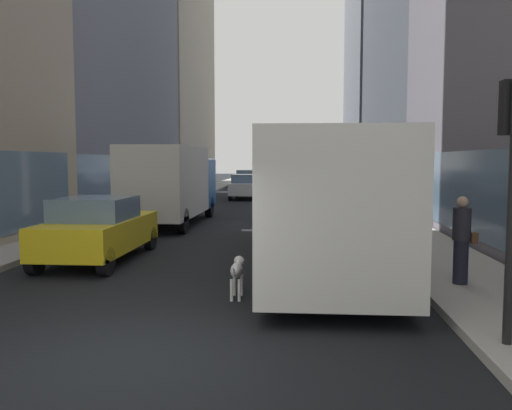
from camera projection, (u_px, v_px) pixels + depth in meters
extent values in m
plane|color=black|center=(270.00, 193.00, 41.60)|extent=(120.00, 120.00, 0.00)
cube|color=gray|center=(199.00, 191.00, 42.05)|extent=(2.40, 110.00, 0.15)
cube|color=#ADA89E|center=(344.00, 192.00, 41.14)|extent=(2.40, 110.00, 0.15)
cube|color=slate|center=(138.00, 176.00, 31.54)|extent=(0.08, 19.26, 2.40)
cube|color=#A0937F|center=(158.00, 72.00, 53.13)|extent=(8.45, 18.43, 22.70)
cube|color=slate|center=(201.00, 170.00, 53.61)|extent=(0.08, 16.58, 2.40)
cube|color=slate|center=(495.00, 198.00, 13.02)|extent=(0.08, 19.66, 2.40)
cube|color=slate|center=(379.00, 174.00, 35.77)|extent=(0.08, 18.41, 2.40)
cube|color=slate|center=(395.00, 27.00, 53.90)|extent=(8.82, 17.04, 32.25)
cube|color=slate|center=(349.00, 169.00, 55.47)|extent=(0.08, 15.34, 2.40)
cube|color=silver|center=(323.00, 194.00, 13.27)|extent=(2.55, 11.50, 2.75)
cube|color=slate|center=(323.00, 175.00, 13.23)|extent=(2.57, 11.04, 0.90)
cube|color=black|center=(315.00, 216.00, 19.03)|extent=(2.55, 0.16, 0.44)
cylinder|color=black|center=(282.00, 224.00, 16.99)|extent=(0.30, 1.00, 1.00)
cylinder|color=black|center=(353.00, 224.00, 16.81)|extent=(0.30, 1.00, 1.00)
cylinder|color=black|center=(269.00, 276.00, 9.34)|extent=(0.30, 1.00, 1.00)
cylinder|color=black|center=(399.00, 278.00, 9.16)|extent=(0.30, 1.00, 1.00)
cube|color=silver|center=(274.00, 161.00, 18.43)|extent=(0.08, 0.24, 0.40)
cube|color=yellow|center=(99.00, 233.00, 13.31)|extent=(1.83, 4.30, 0.75)
cube|color=slate|center=(95.00, 208.00, 13.04)|extent=(1.68, 1.94, 0.55)
cylinder|color=black|center=(95.00, 238.00, 15.13)|extent=(0.22, 0.64, 0.64)
cylinder|color=black|center=(150.00, 238.00, 15.00)|extent=(0.22, 0.64, 0.64)
cylinder|color=black|center=(35.00, 261.00, 11.68)|extent=(0.22, 0.64, 0.64)
cylinder|color=black|center=(106.00, 262.00, 11.55)|extent=(0.22, 0.64, 0.64)
cube|color=silver|center=(247.00, 188.00, 34.95)|extent=(1.95, 4.57, 0.75)
cube|color=slate|center=(247.00, 179.00, 34.67)|extent=(1.79, 2.06, 0.55)
cylinder|color=black|center=(237.00, 192.00, 36.90)|extent=(0.22, 0.64, 0.64)
cylinder|color=black|center=(262.00, 192.00, 36.77)|extent=(0.22, 0.64, 0.64)
cylinder|color=black|center=(230.00, 196.00, 33.19)|extent=(0.22, 0.64, 0.64)
cylinder|color=black|center=(258.00, 196.00, 33.05)|extent=(0.22, 0.64, 0.64)
cube|color=#B7BABF|center=(288.00, 179.00, 52.65)|extent=(1.79, 4.74, 0.75)
cube|color=slate|center=(288.00, 172.00, 52.36)|extent=(1.65, 2.13, 0.55)
cylinder|color=black|center=(281.00, 182.00, 54.68)|extent=(0.22, 0.64, 0.64)
cylinder|color=black|center=(296.00, 182.00, 54.56)|extent=(0.22, 0.64, 0.64)
cylinder|color=black|center=(280.00, 184.00, 50.80)|extent=(0.22, 0.64, 0.64)
cylinder|color=black|center=(296.00, 184.00, 50.68)|extent=(0.22, 0.64, 0.64)
cube|color=slate|center=(246.00, 180.00, 50.69)|extent=(1.75, 4.70, 0.75)
cube|color=slate|center=(246.00, 173.00, 50.40)|extent=(1.61, 2.12, 0.55)
cylinder|color=black|center=(240.00, 183.00, 52.70)|extent=(0.22, 0.64, 0.64)
cylinder|color=black|center=(256.00, 183.00, 52.58)|extent=(0.22, 0.64, 0.64)
cylinder|color=black|center=(236.00, 184.00, 48.86)|extent=(0.22, 0.64, 0.64)
cylinder|color=black|center=(252.00, 185.00, 48.74)|extent=(0.22, 0.64, 0.64)
cube|color=#19519E|center=(187.00, 183.00, 23.72)|extent=(2.30, 2.00, 2.10)
cube|color=silver|center=(166.00, 181.00, 19.97)|extent=(2.30, 5.50, 2.60)
cylinder|color=black|center=(165.00, 207.00, 23.89)|extent=(0.28, 0.90, 0.90)
cylinder|color=black|center=(209.00, 207.00, 23.73)|extent=(0.28, 0.90, 0.90)
cylinder|color=black|center=(125.00, 220.00, 18.43)|extent=(0.28, 0.90, 0.90)
cylinder|color=black|center=(183.00, 221.00, 18.26)|extent=(0.28, 0.90, 0.90)
ellipsoid|color=white|center=(237.00, 270.00, 9.68)|extent=(0.22, 0.60, 0.26)
sphere|color=white|center=(239.00, 261.00, 10.05)|extent=(0.20, 0.20, 0.20)
sphere|color=black|center=(236.00, 260.00, 10.07)|extent=(0.07, 0.07, 0.07)
sphere|color=black|center=(242.00, 260.00, 10.06)|extent=(0.07, 0.07, 0.07)
cylinder|color=white|center=(234.00, 272.00, 9.27)|extent=(0.03, 0.16, 0.19)
cylinder|color=white|center=(234.00, 285.00, 9.92)|extent=(0.06, 0.06, 0.40)
cylinder|color=white|center=(242.00, 285.00, 9.91)|extent=(0.06, 0.06, 0.40)
cylinder|color=white|center=(231.00, 290.00, 9.50)|extent=(0.06, 0.06, 0.40)
cylinder|color=white|center=(239.00, 290.00, 9.49)|extent=(0.06, 0.06, 0.40)
sphere|color=black|center=(240.00, 267.00, 9.77)|extent=(0.04, 0.04, 0.04)
sphere|color=black|center=(233.00, 270.00, 9.60)|extent=(0.04, 0.04, 0.04)
sphere|color=black|center=(237.00, 269.00, 9.49)|extent=(0.04, 0.04, 0.04)
cylinder|color=#1E1E2D|center=(461.00, 262.00, 10.19)|extent=(0.28, 0.28, 0.85)
cylinder|color=#26262D|center=(462.00, 224.00, 10.13)|extent=(0.34, 0.34, 0.62)
sphere|color=tan|center=(463.00, 202.00, 10.10)|extent=(0.22, 0.22, 0.22)
cube|color=#59331E|center=(473.00, 238.00, 10.14)|extent=(0.12, 0.24, 0.20)
cylinder|color=black|center=(512.00, 214.00, 6.74)|extent=(0.12, 0.12, 3.40)
cube|color=black|center=(511.00, 108.00, 6.80)|extent=(0.24, 0.20, 0.70)
sphere|color=red|center=(508.00, 91.00, 6.89)|extent=(0.11, 0.11, 0.11)
sphere|color=orange|center=(507.00, 108.00, 6.91)|extent=(0.11, 0.11, 0.11)
sphere|color=green|center=(507.00, 125.00, 6.93)|extent=(0.11, 0.11, 0.11)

